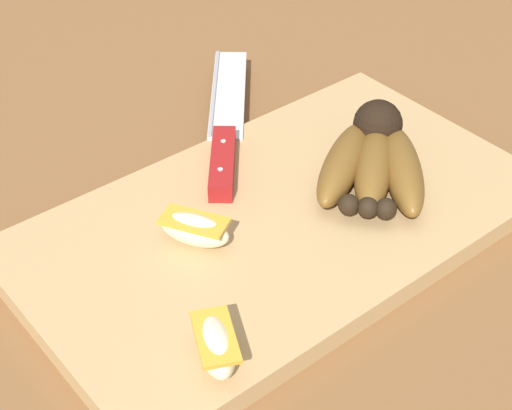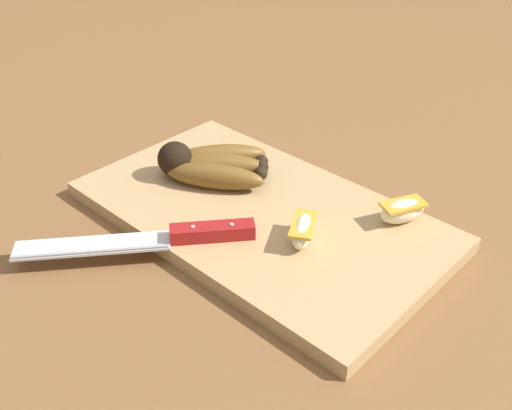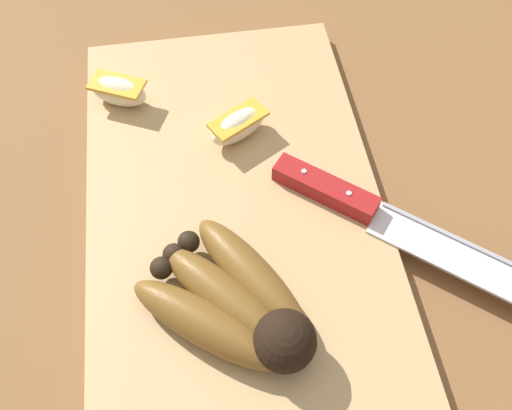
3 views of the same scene
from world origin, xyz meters
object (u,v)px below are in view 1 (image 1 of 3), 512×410
at_px(chefs_knife, 224,136).
at_px(apple_wedge_near, 216,345).
at_px(banana_bunch, 374,159).
at_px(apple_wedge_middle, 195,229).

height_order(chefs_knife, apple_wedge_near, apple_wedge_near).
relative_size(banana_bunch, apple_wedge_middle, 2.37).
xyz_separation_m(banana_bunch, apple_wedge_middle, (-0.19, 0.03, -0.00)).
distance_m(chefs_knife, apple_wedge_near, 0.28).
height_order(chefs_knife, apple_wedge_middle, apple_wedge_middle).
relative_size(chefs_knife, apple_wedge_near, 3.61).
distance_m(banana_bunch, apple_wedge_near, 0.26).
bearing_deg(apple_wedge_middle, chefs_knife, 43.36).
xyz_separation_m(apple_wedge_near, apple_wedge_middle, (0.06, 0.11, -0.00)).
height_order(banana_bunch, chefs_knife, banana_bunch).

